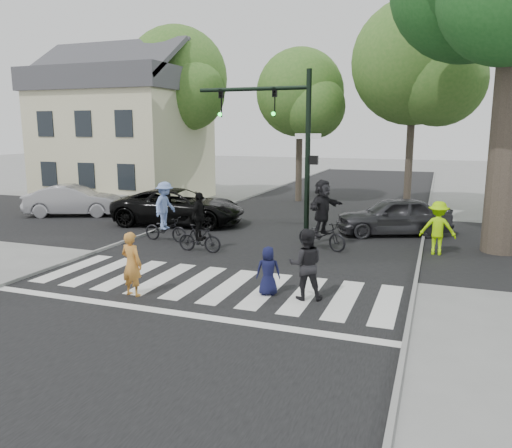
{
  "coord_description": "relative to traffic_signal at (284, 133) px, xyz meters",
  "views": [
    {
      "loc": [
        5.45,
        -10.47,
        4.04
      ],
      "look_at": [
        0.5,
        3.0,
        1.3
      ],
      "focal_mm": 35.0,
      "sensor_mm": 36.0,
      "label": 1
    }
  ],
  "objects": [
    {
      "name": "pedestrian_adult",
      "position": [
        2.25,
        -5.46,
        -3.04
      ],
      "size": [
        0.99,
        0.87,
        1.73
      ],
      "primitive_type": "imported",
      "rotation": [
        0.0,
        0.0,
        3.43
      ],
      "color": "black",
      "rests_on": "ground"
    },
    {
      "name": "car_silver",
      "position": [
        -11.0,
        2.21,
        -3.18
      ],
      "size": [
        4.64,
        3.11,
        1.45
      ],
      "primitive_type": "imported",
      "rotation": [
        0.0,
        0.0,
        1.97
      ],
      "color": "#A1A0A5",
      "rests_on": "ground"
    },
    {
      "name": "curb_right",
      "position": [
        4.7,
        -1.2,
        -3.85
      ],
      "size": [
        0.1,
        70.0,
        0.1
      ],
      "primitive_type": "cube",
      "color": "gray",
      "rests_on": "ground"
    },
    {
      "name": "traffic_signal",
      "position": [
        0.0,
        0.0,
        0.0
      ],
      "size": [
        4.45,
        0.29,
        6.0
      ],
      "color": "black",
      "rests_on": "ground"
    },
    {
      "name": "ground",
      "position": [
        -0.35,
        -6.2,
        -3.9
      ],
      "size": [
        120.0,
        120.0,
        0.0
      ],
      "primitive_type": "plane",
      "color": "gray",
      "rests_on": "ground"
    },
    {
      "name": "pedestrian_woman",
      "position": [
        -1.8,
        -6.69,
        -3.1
      ],
      "size": [
        0.63,
        0.46,
        1.61
      ],
      "primitive_type": "imported",
      "rotation": [
        0.0,
        0.0,
        3.0
      ],
      "color": "orange",
      "rests_on": "ground"
    },
    {
      "name": "car_suv",
      "position": [
        -5.25,
        1.97,
        -3.13
      ],
      "size": [
        5.89,
        3.4,
        1.54
      ],
      "primitive_type": "imported",
      "rotation": [
        0.0,
        0.0,
        1.73
      ],
      "color": "black",
      "rests_on": "ground"
    },
    {
      "name": "road_stem",
      "position": [
        -0.35,
        -1.2,
        -3.9
      ],
      "size": [
        10.0,
        70.0,
        0.01
      ],
      "primitive_type": "cube",
      "color": "black",
      "rests_on": "ground"
    },
    {
      "name": "bystander_hivis",
      "position": [
        5.17,
        0.24,
        -3.02
      ],
      "size": [
        1.16,
        0.69,
        1.76
      ],
      "primitive_type": "imported",
      "rotation": [
        0.0,
        0.0,
        3.1
      ],
      "color": "#A7F705",
      "rests_on": "ground"
    },
    {
      "name": "pedestrian_child",
      "position": [
        1.31,
        -5.49,
        -3.29
      ],
      "size": [
        0.69,
        0.56,
        1.23
      ],
      "primitive_type": "imported",
      "rotation": [
        0.0,
        0.0,
        3.47
      ],
      "color": "#111336",
      "rests_on": "ground"
    },
    {
      "name": "crosswalk",
      "position": [
        -0.35,
        -5.54,
        -3.89
      ],
      "size": [
        10.0,
        3.85,
        0.01
      ],
      "color": "silver",
      "rests_on": "ground"
    },
    {
      "name": "car_grey",
      "position": [
        3.53,
        2.96,
        -3.16
      ],
      "size": [
        4.66,
        3.29,
        1.47
      ],
      "primitive_type": "imported",
      "rotation": [
        0.0,
        0.0,
        -1.17
      ],
      "color": "#36363A",
      "rests_on": "ground"
    },
    {
      "name": "bg_tree_1",
      "position": [
        -9.06,
        9.28,
        2.75
      ],
      "size": [
        6.09,
        5.8,
        9.8
      ],
      "color": "brown",
      "rests_on": "ground"
    },
    {
      "name": "bg_tree_3",
      "position": [
        3.95,
        9.07,
        3.04
      ],
      "size": [
        6.3,
        6.0,
        10.2
      ],
      "color": "brown",
      "rests_on": "ground"
    },
    {
      "name": "house",
      "position": [
        -11.85,
        7.78,
        -0.1
      ],
      "size": [
        8.4,
        8.1,
        8.82
      ],
      "color": "#EFEBBB",
      "rests_on": "ground"
    },
    {
      "name": "bg_tree_2",
      "position": [
        -2.11,
        10.42,
        1.88
      ],
      "size": [
        5.04,
        4.8,
        8.4
      ],
      "color": "brown",
      "rests_on": "ground"
    },
    {
      "name": "cyclist_mid",
      "position": [
        -2.26,
        -2.12,
        -3.08
      ],
      "size": [
        1.54,
        0.93,
        2.01
      ],
      "color": "black",
      "rests_on": "ground"
    },
    {
      "name": "cyclist_left",
      "position": [
        -4.14,
        -1.08,
        -2.96
      ],
      "size": [
        1.74,
        1.14,
        2.18
      ],
      "color": "black",
      "rests_on": "ground"
    },
    {
      "name": "bg_tree_0",
      "position": [
        -14.09,
        9.8,
        2.24
      ],
      "size": [
        5.46,
        5.2,
        8.97
      ],
      "color": "brown",
      "rests_on": "ground"
    },
    {
      "name": "cyclist_right",
      "position": [
        1.48,
        -0.34,
        -2.84
      ],
      "size": [
        1.99,
        1.84,
        2.39
      ],
      "color": "black",
      "rests_on": "ground"
    },
    {
      "name": "road_cross",
      "position": [
        -0.35,
        1.8,
        -3.89
      ],
      "size": [
        70.0,
        10.0,
        0.01
      ],
      "primitive_type": "cube",
      "color": "black",
      "rests_on": "ground"
    },
    {
      "name": "curb_left",
      "position": [
        -5.4,
        -1.2,
        -3.85
      ],
      "size": [
        0.1,
        70.0,
        0.1
      ],
      "primitive_type": "cube",
      "color": "gray",
      "rests_on": "ground"
    }
  ]
}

